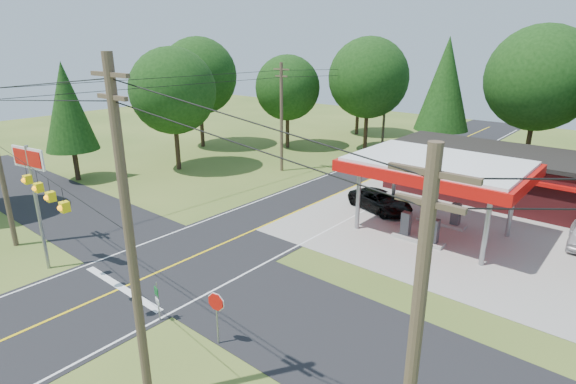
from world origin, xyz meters
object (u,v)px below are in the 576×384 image
Objects in this scene: gas_canopy at (437,169)px; octagonal_stop_sign at (216,306)px; suv_car at (380,201)px; big_stop_sign at (32,179)px.

gas_canopy is 16.72m from octagonal_stop_sign.
suv_car is at bearing 97.95° from octagonal_stop_sign.
gas_canopy is 2.08× the size of suv_car.
suv_car is 2.14× the size of octagonal_stop_sign.
suv_car is (-4.50, 1.50, -3.56)m from gas_canopy.
big_stop_sign is (-14.00, -18.01, 0.81)m from gas_canopy.
suv_car is 18.12m from octagonal_stop_sign.
octagonal_stop_sign is at bearing -96.95° from gas_canopy.
octagonal_stop_sign reaches higher than suv_car.
suv_car is 22.13m from big_stop_sign.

